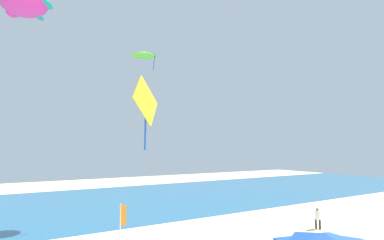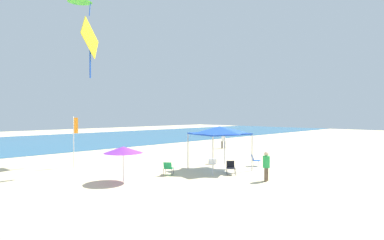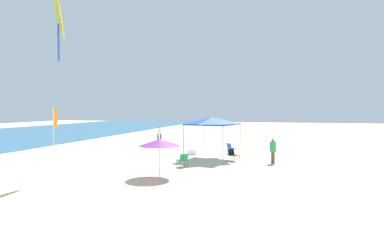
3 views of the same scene
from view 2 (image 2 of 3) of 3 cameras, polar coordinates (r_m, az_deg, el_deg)
ground at (r=23.71m, az=9.34°, el=-8.10°), size 120.00×120.00×0.10m
ocean_strip at (r=47.34m, az=-21.73°, el=-3.45°), size 120.00×27.28×0.02m
canopy_tent at (r=20.95m, az=5.03°, el=-1.93°), size 3.85×3.64×2.92m
beach_umbrella at (r=17.71m, az=-12.43°, el=-5.33°), size 2.15×2.15×1.96m
folding_chair_facing_ocean at (r=19.38m, az=-4.37°, el=-8.61°), size 0.81×0.79×0.82m
folding_chair_right_of_tent at (r=19.70m, az=7.08°, el=-8.46°), size 0.81×0.80×0.82m
folding_chair_left_of_tent at (r=23.03m, az=11.37°, el=-7.07°), size 0.81×0.80×0.82m
cooler_box at (r=23.56m, az=3.74°, el=-7.53°), size 0.73×0.73×0.40m
banner_flag at (r=23.46m, az=-20.67°, el=-2.84°), size 0.36×0.06×3.58m
person_near_umbrella at (r=18.03m, az=13.40°, el=-7.78°), size 0.43×0.39×1.65m
person_watching_sky at (r=33.96m, az=5.75°, el=-3.48°), size 0.41×0.44×1.72m
kite_delta_lime at (r=36.17m, az=-19.78°, el=19.93°), size 3.44×3.45×1.98m
kite_diamond_yellow at (r=25.64m, az=-18.11°, el=13.72°), size 2.56×2.16×4.68m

